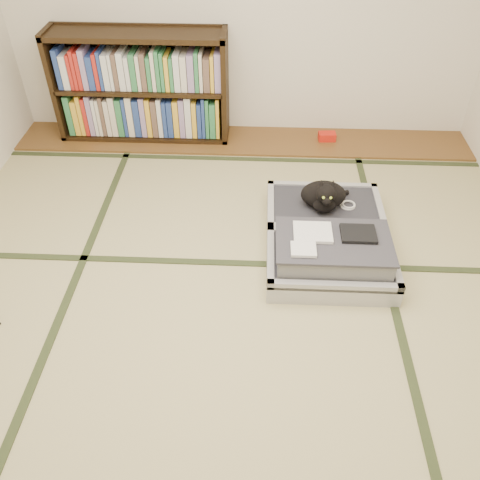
{
  "coord_description": "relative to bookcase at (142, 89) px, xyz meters",
  "views": [
    {
      "loc": [
        0.16,
        -2.04,
        2.32
      ],
      "look_at": [
        0.05,
        0.35,
        0.25
      ],
      "focal_mm": 38.0,
      "sensor_mm": 36.0,
      "label": 1
    }
  ],
  "objects": [
    {
      "name": "floor",
      "position": [
        0.88,
        -2.07,
        -0.45
      ],
      "size": [
        4.5,
        4.5,
        0.0
      ],
      "primitive_type": "plane",
      "color": "tan",
      "rests_on": "ground"
    },
    {
      "name": "tatami_borders",
      "position": [
        0.88,
        -1.57,
        -0.45
      ],
      "size": [
        4.0,
        4.5,
        0.01
      ],
      "color": "#2D381E",
      "rests_on": "ground"
    },
    {
      "name": "room_shell",
      "position": [
        0.88,
        -2.07,
        1.01
      ],
      "size": [
        4.5,
        4.5,
        4.5
      ],
      "color": "white",
      "rests_on": "ground"
    },
    {
      "name": "cable_coil",
      "position": [
        1.67,
        -1.21,
        -0.28
      ],
      "size": [
        0.11,
        0.11,
        0.03
      ],
      "color": "white",
      "rests_on": "suitcase"
    },
    {
      "name": "cat",
      "position": [
        1.49,
        -1.24,
        -0.19
      ],
      "size": [
        0.36,
        0.36,
        0.29
      ],
      "color": "black",
      "rests_on": "suitcase"
    },
    {
      "name": "bookcase",
      "position": [
        0.0,
        0.0,
        0.0
      ],
      "size": [
        1.48,
        0.34,
        0.95
      ],
      "color": "black",
      "rests_on": "wood_strip"
    },
    {
      "name": "wood_strip",
      "position": [
        0.88,
        -0.07,
        -0.44
      ],
      "size": [
        4.0,
        0.5,
        0.02
      ],
      "primitive_type": "cube",
      "color": "brown",
      "rests_on": "ground"
    },
    {
      "name": "red_item",
      "position": [
        1.63,
        -0.04,
        -0.4
      ],
      "size": [
        0.16,
        0.1,
        0.07
      ],
      "primitive_type": "cube",
      "rotation": [
        0.0,
        0.0,
        0.06
      ],
      "color": "red",
      "rests_on": "wood_strip"
    },
    {
      "name": "suitcase",
      "position": [
        1.51,
        -1.53,
        -0.34
      ],
      "size": [
        0.81,
        1.08,
        0.32
      ],
      "color": "#ADADB2",
      "rests_on": "floor"
    }
  ]
}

